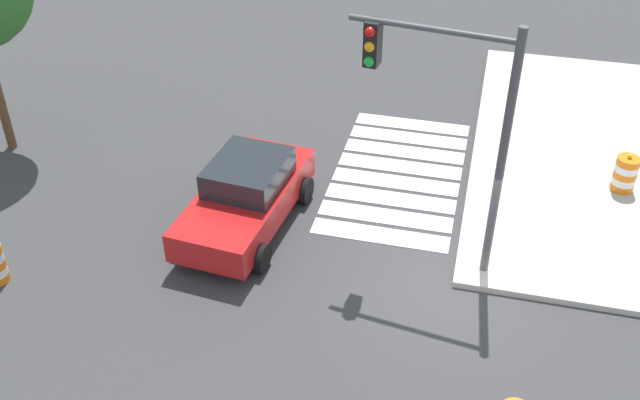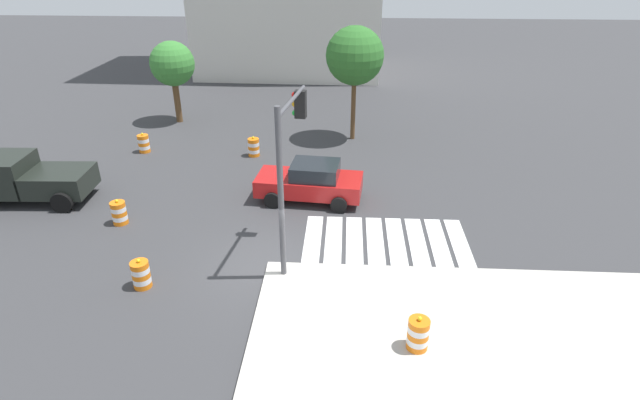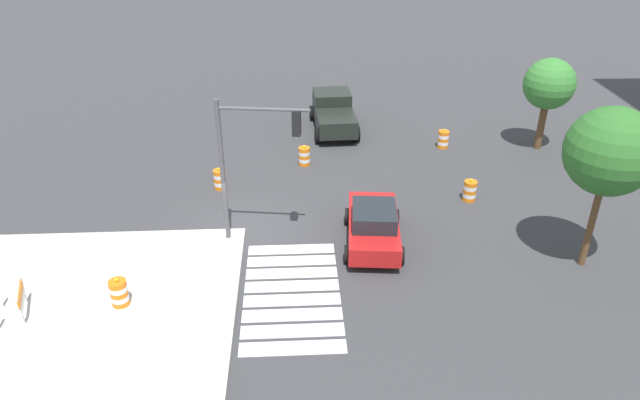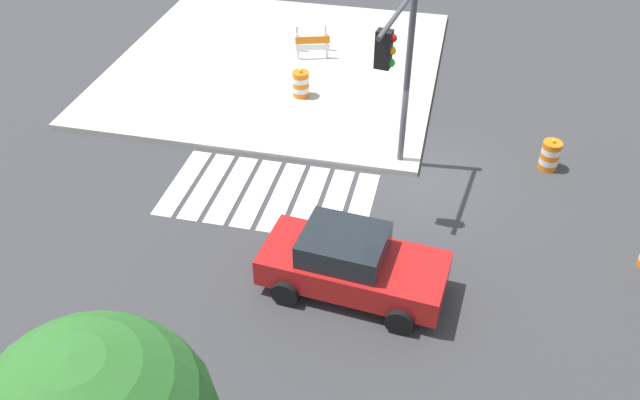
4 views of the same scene
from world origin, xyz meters
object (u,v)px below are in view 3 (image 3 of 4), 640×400
Objects in this scene: traffic_barrel_crosswalk_end at (304,156)px; traffic_barrel_median_far at (470,191)px; traffic_barrel_near_corner at (220,179)px; traffic_barrel_median_near at (443,139)px; traffic_light_pole at (252,148)px; street_tree_streetside_near at (610,152)px; pickup_truck at (333,112)px; construction_barricade at (16,299)px; traffic_barrel_on_sidewalk at (119,293)px; sports_car at (373,225)px; street_tree_streetside_mid at (549,85)px.

traffic_barrel_median_far is at bearing 60.66° from traffic_barrel_crosswalk_end.
traffic_barrel_near_corner is 1.00× the size of traffic_barrel_median_near.
street_tree_streetside_near is (2.09, 11.70, 0.50)m from traffic_light_pole.
street_tree_streetside_near is (13.57, 8.02, 3.44)m from pickup_truck.
construction_barricade is 8.93m from traffic_light_pole.
traffic_barrel_median_near is at bearing 132.36° from traffic_barrel_on_sidewalk.
traffic_barrel_on_sidewalk is at bearing -48.70° from traffic_light_pole.
sports_car is 5.36m from traffic_light_pole.
traffic_barrel_crosswalk_end is 0.17× the size of street_tree_streetside_near.
street_tree_streetside_mid reaches higher than traffic_barrel_on_sidewalk.
traffic_barrel_on_sidewalk is at bearing -63.57° from traffic_barrel_median_far.
traffic_barrel_near_corner is at bearing -98.64° from traffic_barrel_median_far.
traffic_barrel_median_near is (-8.83, 4.81, -0.36)m from sports_car.
street_tree_streetside_near is at bearing 95.87° from construction_barricade.
sports_car is at bearing -28.55° from traffic_barrel_median_near.
pickup_truck is 8.94m from traffic_barrel_near_corner.
traffic_barrel_on_sidewalk is 0.17× the size of street_tree_streetside_near.
traffic_light_pole is at bearing -59.76° from street_tree_streetside_mid.
traffic_barrel_crosswalk_end is at bearing -119.34° from traffic_barrel_median_far.
traffic_barrel_on_sidewalk reaches higher than traffic_barrel_near_corner.
traffic_barrel_median_near is at bearing 109.99° from traffic_barrel_near_corner.
sports_car is at bearing 52.26° from traffic_barrel_near_corner.
traffic_barrel_on_sidewalk is at bearing -16.11° from traffic_barrel_near_corner.
construction_barricade is at bearing -35.27° from pickup_truck.
street_tree_streetside_near is 1.27× the size of street_tree_streetside_mid.
pickup_truck is at bearing -118.49° from traffic_barrel_median_near.
traffic_barrel_crosswalk_end is (-2.29, 3.83, 0.00)m from traffic_barrel_near_corner.
construction_barricade is (12.54, -16.47, 0.27)m from traffic_barrel_median_near.
street_tree_streetside_near is (10.59, 2.53, 3.96)m from traffic_barrel_median_near.
traffic_barrel_median_near is 11.58m from street_tree_streetside_near.
construction_barricade is (8.53, -5.43, 0.27)m from traffic_barrel_near_corner.
street_tree_streetside_mid is (3.30, 10.35, 2.40)m from pickup_truck.
traffic_barrel_crosswalk_end and traffic_barrel_median_near have the same top height.
traffic_light_pole is 1.18× the size of street_tree_streetside_mid.
sports_car is 8.35m from street_tree_streetside_near.
traffic_light_pole is (6.78, -1.97, 3.46)m from traffic_barrel_crosswalk_end.
traffic_barrel_near_corner is 0.72× the size of construction_barricade.
pickup_truck is at bearing -148.55° from traffic_barrel_median_far.
pickup_truck reaches higher than traffic_barrel_crosswalk_end.
traffic_barrel_near_corner is at bearing 147.50° from construction_barricade.
street_tree_streetside_near is (-1.63, 15.93, 3.81)m from traffic_barrel_on_sidewalk.
traffic_light_pole is (11.48, -3.68, 2.94)m from pickup_truck.
traffic_barrel_crosswalk_end is at bearing 163.82° from traffic_light_pole.
street_tree_streetside_mid reaches higher than traffic_barrel_crosswalk_end.
pickup_truck is at bearing -107.68° from street_tree_streetside_mid.
pickup_truck reaches higher than traffic_barrel_near_corner.
traffic_light_pole reaches higher than construction_barricade.
traffic_barrel_near_corner is at bearing -70.01° from traffic_barrel_median_near.
traffic_barrel_median_near is 0.72× the size of construction_barricade.
traffic_barrel_median_far is 1.00× the size of traffic_barrel_on_sidewalk.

